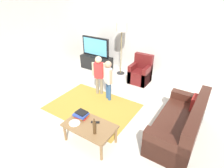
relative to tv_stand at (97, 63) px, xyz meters
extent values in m
plane|color=beige|center=(1.78, -2.30, -0.24)|extent=(7.80, 7.80, 0.00)
cube|color=silver|center=(1.78, 0.70, 1.11)|extent=(6.00, 0.12, 2.70)
cube|color=silver|center=(-1.22, -2.30, 1.11)|extent=(0.12, 6.00, 2.70)
cube|color=#B28C33|center=(1.39, -2.02, -0.24)|extent=(2.20, 1.60, 0.01)
cube|color=black|center=(0.00, 0.00, 0.01)|extent=(1.20, 0.44, 0.50)
cube|color=black|center=(0.00, -0.05, -0.14)|extent=(1.10, 0.32, 0.03)
cube|color=black|center=(0.00, -0.02, 0.27)|extent=(0.44, 0.28, 0.03)
cube|color=black|center=(0.00, -0.02, 0.63)|extent=(1.10, 0.07, 0.68)
cube|color=#59B2D8|center=(0.00, -0.06, 0.63)|extent=(1.00, 0.01, 0.58)
cube|color=#472319|center=(3.50, -1.87, -0.03)|extent=(0.80, 1.80, 0.42)
cube|color=#472319|center=(3.80, -1.87, 0.19)|extent=(0.20, 1.80, 0.86)
cube|color=#472319|center=(3.50, -2.67, 0.06)|extent=(0.80, 0.20, 0.60)
cube|color=#472319|center=(3.50, -1.07, 0.06)|extent=(0.80, 0.20, 0.60)
cube|color=#B22823|center=(3.65, -1.32, 0.32)|extent=(0.10, 0.32, 0.32)
cube|color=maroon|center=(1.82, -0.10, -0.03)|extent=(0.60, 0.60, 0.42)
cube|color=maroon|center=(1.82, 0.12, 0.21)|extent=(0.60, 0.16, 0.90)
cube|color=maroon|center=(1.58, -0.10, 0.06)|extent=(0.12, 0.60, 0.60)
cube|color=maroon|center=(2.06, -0.10, 0.06)|extent=(0.12, 0.60, 0.60)
cylinder|color=#262626|center=(0.96, 0.15, -0.23)|extent=(0.28, 0.28, 0.02)
cylinder|color=#99844C|center=(0.96, 0.15, 0.52)|extent=(0.03, 0.03, 1.50)
cylinder|color=silver|center=(0.96, 0.15, 1.40)|extent=(0.36, 0.36, 0.28)
cylinder|color=gray|center=(1.08, -1.40, 0.01)|extent=(0.09, 0.09, 0.52)
cylinder|color=gray|center=(1.20, -1.35, 0.01)|extent=(0.09, 0.09, 0.52)
cube|color=red|center=(1.14, -1.37, 0.49)|extent=(0.28, 0.22, 0.44)
sphere|color=beige|center=(1.14, -1.37, 0.81)|extent=(0.18, 0.18, 0.18)
cylinder|color=beige|center=(0.99, -1.43, 0.52)|extent=(0.07, 0.07, 0.40)
cylinder|color=beige|center=(1.29, -1.31, 0.52)|extent=(0.07, 0.07, 0.40)
cylinder|color=#33598C|center=(1.47, -1.44, 0.01)|extent=(0.08, 0.08, 0.51)
cylinder|color=#33598C|center=(1.57, -1.50, 0.01)|extent=(0.08, 0.08, 0.51)
cube|color=white|center=(1.52, -1.47, 0.48)|extent=(0.28, 0.24, 0.44)
sphere|color=tan|center=(1.52, -1.47, 0.79)|extent=(0.18, 0.18, 0.18)
cylinder|color=tan|center=(1.39, -1.40, 0.50)|extent=(0.07, 0.07, 0.39)
cylinder|color=tan|center=(1.66, -1.55, 0.50)|extent=(0.07, 0.07, 0.39)
cube|color=olive|center=(2.09, -2.98, 0.16)|extent=(1.00, 0.60, 0.04)
cylinder|color=olive|center=(1.64, -3.23, -0.05)|extent=(0.05, 0.05, 0.38)
cylinder|color=olive|center=(2.54, -3.23, -0.05)|extent=(0.05, 0.05, 0.38)
cylinder|color=olive|center=(1.64, -2.73, -0.05)|extent=(0.05, 0.05, 0.38)
cylinder|color=olive|center=(2.54, -2.73, -0.05)|extent=(0.05, 0.05, 0.38)
cube|color=red|center=(1.80, -2.87, 0.19)|extent=(0.27, 0.22, 0.03)
cube|color=orange|center=(1.78, -2.87, 0.22)|extent=(0.29, 0.25, 0.03)
cube|color=#334CA5|center=(1.80, -2.89, 0.26)|extent=(0.28, 0.23, 0.04)
cube|color=black|center=(1.80, -2.87, 0.29)|extent=(0.23, 0.19, 0.02)
cylinder|color=#4C3319|center=(2.31, -3.10, 0.31)|extent=(0.06, 0.06, 0.27)
cylinder|color=#4C3319|center=(2.31, -3.10, 0.48)|extent=(0.02, 0.02, 0.06)
cube|color=black|center=(2.14, -2.86, 0.19)|extent=(0.17, 0.12, 0.02)
cylinder|color=white|center=(1.81, -3.10, 0.18)|extent=(0.22, 0.22, 0.02)
cube|color=silver|center=(1.83, -3.10, 0.19)|extent=(0.15, 0.06, 0.01)
camera|label=1|loc=(3.95, -5.06, 2.59)|focal=29.52mm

